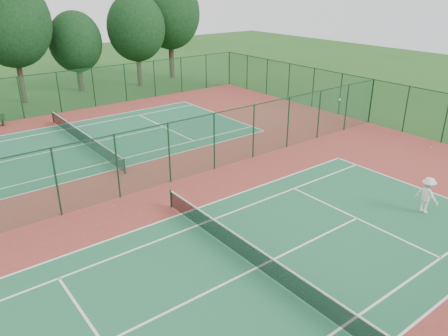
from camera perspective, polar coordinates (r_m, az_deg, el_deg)
The scene contains 14 objects.
ground at distance 24.15m, azimuth -10.09°, elevation -2.76°, with size 120.00×120.00×0.00m, color #214F18.
red_pad at distance 24.15m, azimuth -10.09°, elevation -2.75°, with size 40.00×36.00×0.01m, color maroon.
court_near at distance 17.70m, azimuth 4.28°, elevation -12.89°, with size 23.77×10.97×0.01m, color #1F633E.
court_far at distance 31.86m, azimuth -17.82°, elevation 2.97°, with size 23.77×10.97×0.01m, color #206643.
fence_north at distance 39.69m, azimuth -22.87°, elevation 8.78°, with size 40.00×0.09×3.50m.
fence_east at distance 36.61m, azimuth 18.65°, elevation 8.29°, with size 0.09×36.00×3.50m.
fence_divider at distance 23.45m, azimuth -10.38°, elevation 1.12°, with size 40.00×0.09×3.50m.
tennis_net_near at distance 17.40m, azimuth 4.33°, elevation -11.48°, with size 0.10×12.90×0.97m.
tennis_net_far at distance 31.69m, azimuth -17.94°, elevation 3.87°, with size 0.10×12.90×0.97m.
player_near at distance 23.24m, azimuth 24.97°, elevation -3.23°, with size 1.19×0.68×1.83m, color white.
stray_ball_a at distance 26.36m, azimuth 1.46°, elevation 0.00°, with size 0.07×0.07×0.07m, color yellow.
stray_ball_b at distance 28.28m, azimuth 5.60°, elevation 1.54°, with size 0.07×0.07×0.07m, color gold.
stray_ball_c at distance 22.64m, azimuth -14.25°, elevation -4.86°, with size 0.07×0.07×0.07m, color gold.
evergreen_row at distance 46.12m, azimuth -24.15°, elevation 8.11°, with size 39.00×5.00×12.00m, color black, non-canonical shape.
Camera 1 is at (-9.75, -19.49, 10.42)m, focal length 35.00 mm.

